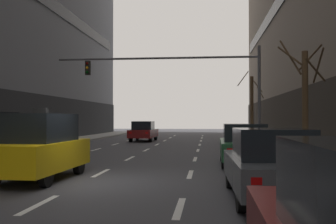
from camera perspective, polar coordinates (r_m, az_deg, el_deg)
The scene contains 31 objects.
ground_plane at distance 12.02m, azimuth -12.43°, elevation -10.06°, with size 120.00×120.00×0.00m, color #38383D.
lane_stripe_l1_s4 at distance 15.05m, azimuth -21.43°, elevation -8.16°, with size 0.16×2.00×0.01m, color silver.
lane_stripe_l1_s5 at distance 19.60m, azimuth -14.66°, elevation -6.50°, with size 0.16×2.00×0.01m, color silver.
lane_stripe_l1_s6 at distance 24.33m, azimuth -10.50°, elevation -5.43°, with size 0.16×2.00×0.01m, color silver.
lane_stripe_l1_s7 at distance 29.15m, azimuth -7.72°, elevation -4.70°, with size 0.16×2.00×0.01m, color silver.
lane_stripe_l1_s8 at distance 34.02m, azimuth -5.73°, elevation -4.17°, with size 0.16×2.00×0.01m, color silver.
lane_stripe_l1_s9 at distance 38.92m, azimuth -4.24°, elevation -3.77°, with size 0.16×2.00×0.01m, color silver.
lane_stripe_l1_s10 at distance 43.85m, azimuth -3.09°, elevation -3.45°, with size 0.16×2.00×0.01m, color silver.
lane_stripe_l2_s3 at distance 9.26m, azimuth -18.42°, elevation -12.75°, with size 0.16×2.00×0.01m, color silver.
lane_stripe_l2_s4 at distance 13.91m, azimuth -9.81°, elevation -8.81°, with size 0.16×2.00×0.01m, color silver.
lane_stripe_l2_s5 at distance 18.74m, azimuth -5.64°, elevation -6.79°, with size 0.16×2.00×0.01m, color silver.
lane_stripe_l2_s6 at distance 23.64m, azimuth -3.20°, elevation -5.58°, with size 0.16×2.00×0.01m, color silver.
lane_stripe_l2_s7 at distance 28.58m, azimuth -1.61°, elevation -4.78°, with size 0.16×2.00×0.01m, color silver.
lane_stripe_l2_s8 at distance 33.53m, azimuth -0.49°, elevation -4.22°, with size 0.16×2.00×0.01m, color silver.
lane_stripe_l2_s9 at distance 38.50m, azimuth 0.34°, elevation -3.80°, with size 0.16×2.00×0.01m, color silver.
lane_stripe_l2_s10 at distance 43.47m, azimuth 0.98°, elevation -3.48°, with size 0.16×2.00×0.01m, color silver.
lane_stripe_l3_s3 at distance 8.50m, azimuth 1.70°, elevation -13.88°, with size 0.16×2.00×0.01m, color silver.
lane_stripe_l3_s4 at distance 13.42m, azimuth 3.28°, elevation -9.11°, with size 0.16×2.00×0.01m, color silver.
lane_stripe_l3_s5 at distance 18.38m, azimuth 4.00°, elevation -6.90°, with size 0.16×2.00×0.01m, color silver.
lane_stripe_l3_s6 at distance 23.35m, azimuth 4.41°, elevation -5.64°, with size 0.16×2.00×0.01m, color silver.
lane_stripe_l3_s7 at distance 28.34m, azimuth 4.67°, elevation -4.81°, with size 0.16×2.00×0.01m, color silver.
lane_stripe_l3_s8 at distance 33.33m, azimuth 4.86°, elevation -4.24°, with size 0.16×2.00×0.01m, color silver.
lane_stripe_l3_s9 at distance 38.32m, azimuth 4.99°, elevation -3.81°, with size 0.16×2.00×0.01m, color silver.
lane_stripe_l3_s10 at distance 43.31m, azimuth 5.10°, elevation -3.48°, with size 0.16×2.00×0.01m, color silver.
car_driving_0 at distance 32.87m, azimuth -3.61°, elevation -2.85°, with size 1.96×4.51×1.68m.
taxi_driving_1 at distance 12.79m, azimuth -18.22°, elevation -4.87°, with size 1.87×4.28×2.23m.
car_parked_1 at distance 9.51m, azimuth 14.82°, elevation -7.47°, with size 1.99×4.51×1.67m.
car_parked_2 at distance 16.22m, azimuth 11.08°, elevation -4.74°, with size 1.96×4.54×1.69m.
traffic_signal_0 at distance 22.63m, azimuth 3.19°, elevation 5.16°, with size 11.91×0.35×5.92m.
street_tree_0 at distance 33.03m, azimuth 12.22°, elevation 0.79°, with size 2.25×2.24×5.87m.
street_tree_1 at distance 15.45m, azimuth 19.46°, elevation 1.46°, with size 1.67×1.63×4.80m.
Camera 1 is at (3.73, -11.27, 1.90)m, focal length 41.51 mm.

